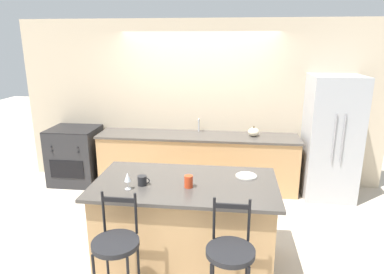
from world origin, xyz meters
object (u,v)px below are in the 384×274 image
Objects in this scene: wine_glass at (128,177)px; tumbler_cup at (189,181)px; bar_stool_far at (230,263)px; refrigerator at (331,138)px; bar_stool_near at (117,254)px; coffee_mug at (142,181)px; dinner_plate at (246,176)px; oven_range at (76,155)px; pumpkin_decoration at (254,132)px.

wine_glass is 1.40× the size of tumbler_cup.
bar_stool_far reaches higher than tumbler_cup.
refrigerator reaches higher than bar_stool_near.
coffee_mug is at bearing -179.41° from tumbler_cup.
bar_stool_near is at bearing -84.67° from wine_glass.
dinner_plate is at bearing 21.79° from wine_glass.
bar_stool_far is 8.98× the size of tumbler_cup.
refrigerator is at bearing 52.56° from dinner_plate.
bar_stool_near reaches higher than tumbler_cup.
bar_stool_far is at bearing -28.97° from wine_glass.
tumbler_cup is at bearing -43.59° from oven_range.
refrigerator is 3.17m from coffee_mug.
bar_stool_far reaches higher than oven_range.
coffee_mug is 2.49m from pumpkin_decoration.
wine_glass reaches higher than pumpkin_decoration.
refrigerator is 8.23× the size of dinner_plate.
bar_stool_near and bar_stool_far have the same top height.
wine_glass is 2.65m from pumpkin_decoration.
wine_glass is 0.60m from tumbler_cup.
refrigerator is 10.74× the size of pumpkin_decoration.
pumpkin_decoration reaches higher than dinner_plate.
wine_glass is at bearing -169.00° from tumbler_cup.
oven_range is 3.11m from tumbler_cup.
refrigerator is 15.04× the size of coffee_mug.
tumbler_cup is (0.59, 0.11, -0.06)m from wine_glass.
dinner_plate is 0.68m from tumbler_cup.
pumpkin_decoration is at bearing 65.62° from bar_stool_near.
oven_range is at bearing 126.21° from wine_glass.
coffee_mug is (1.75, -2.11, 0.52)m from oven_range.
wine_glass is 0.99× the size of pumpkin_decoration.
oven_range is 3.26m from bar_stool_near.
bar_stool_near is 0.78m from coffee_mug.
refrigerator is at bearing -0.36° from oven_range.
wine_glass reaches higher than dinner_plate.
bar_stool_near is (-2.44, -2.76, -0.34)m from refrigerator.
bar_stool_near is at bearing -128.35° from tumbler_cup.
bar_stool_near is 0.96m from tumbler_cup.
wine_glass reaches higher than bar_stool_far.
bar_stool_far is 6.34× the size of pumpkin_decoration.
oven_range is at bearing -178.89° from pumpkin_decoration.
refrigerator is 3.33m from wine_glass.
refrigerator reaches higher than dinner_plate.
bar_stool_far is 1.20m from coffee_mug.
coffee_mug is at bearing 43.17° from wine_glass.
bar_stool_near is at bearing -131.49° from refrigerator.
bar_stool_near reaches higher than coffee_mug.
oven_range is 5.46× the size of pumpkin_decoration.
refrigerator reaches higher than bar_stool_far.
tumbler_cup reaches higher than dinner_plate.
coffee_mug is at bearing 143.26° from bar_stool_far.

